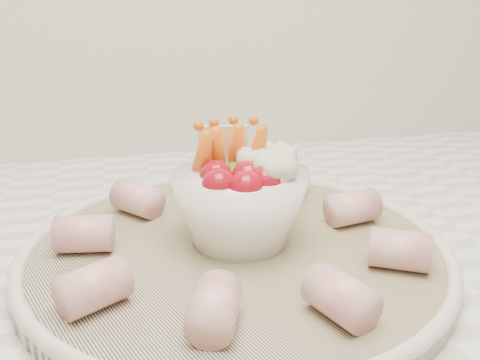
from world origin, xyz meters
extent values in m
cube|color=white|center=(0.00, 1.45, 0.90)|extent=(2.04, 0.62, 0.04)
cylinder|color=navy|center=(0.17, 1.41, 0.93)|extent=(0.47, 0.47, 0.01)
torus|color=silver|center=(0.17, 1.41, 0.94)|extent=(0.37, 0.37, 0.01)
sphere|color=maroon|center=(0.15, 1.40, 1.00)|extent=(0.03, 0.03, 0.03)
sphere|color=maroon|center=(0.17, 1.39, 1.00)|extent=(0.03, 0.03, 0.03)
sphere|color=maroon|center=(0.19, 1.40, 1.00)|extent=(0.03, 0.03, 0.03)
sphere|color=maroon|center=(0.15, 1.42, 1.00)|extent=(0.03, 0.03, 0.03)
sphere|color=maroon|center=(0.18, 1.41, 1.00)|extent=(0.03, 0.03, 0.03)
sphere|color=#4D6722|center=(0.17, 1.43, 0.99)|extent=(0.02, 0.02, 0.02)
cone|color=orange|center=(0.16, 1.44, 1.01)|extent=(0.03, 0.04, 0.06)
cone|color=orange|center=(0.18, 1.45, 1.01)|extent=(0.02, 0.04, 0.06)
cone|color=orange|center=(0.19, 1.44, 1.01)|extent=(0.02, 0.04, 0.06)
cone|color=orange|center=(0.14, 1.44, 1.01)|extent=(0.03, 0.05, 0.06)
sphere|color=beige|center=(0.21, 1.42, 1.00)|extent=(0.03, 0.03, 0.03)
sphere|color=beige|center=(0.20, 1.40, 1.00)|extent=(0.03, 0.03, 0.03)
sphere|color=beige|center=(0.21, 1.44, 1.00)|extent=(0.03, 0.03, 0.03)
sphere|color=beige|center=(0.19, 1.43, 1.00)|extent=(0.03, 0.03, 0.03)
cube|color=beige|center=(0.17, 1.46, 1.01)|extent=(0.04, 0.02, 0.05)
cylinder|color=#C35966|center=(0.28, 1.43, 0.95)|extent=(0.05, 0.04, 0.03)
cylinder|color=#C35966|center=(0.25, 1.51, 0.95)|extent=(0.05, 0.06, 0.03)
cylinder|color=#C35966|center=(0.17, 1.54, 0.95)|extent=(0.03, 0.05, 0.03)
cylinder|color=#C35966|center=(0.09, 1.50, 0.95)|extent=(0.05, 0.06, 0.03)
cylinder|color=#C35966|center=(0.04, 1.43, 0.95)|extent=(0.05, 0.04, 0.03)
cylinder|color=#C35966|center=(0.05, 1.34, 0.95)|extent=(0.06, 0.05, 0.03)
cylinder|color=#C35966|center=(0.13, 1.30, 0.95)|extent=(0.05, 0.05, 0.03)
cylinder|color=#C35966|center=(0.21, 1.29, 0.95)|extent=(0.05, 0.05, 0.03)
cylinder|color=#C35966|center=(0.28, 1.34, 0.95)|extent=(0.06, 0.05, 0.03)
camera|label=1|loc=(0.07, 1.01, 1.15)|focal=40.00mm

